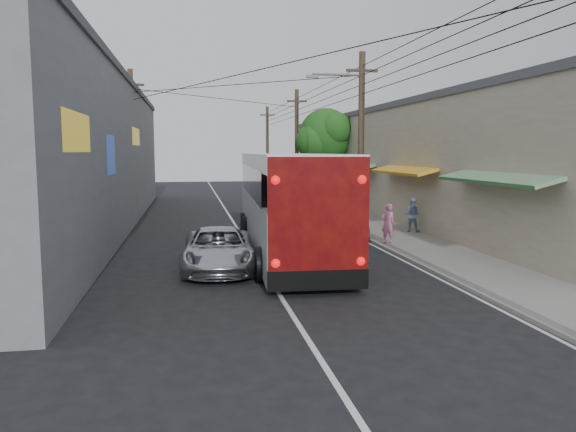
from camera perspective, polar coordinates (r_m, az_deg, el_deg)
name	(u,v)px	position (r m, az deg, el deg)	size (l,w,h in m)	color
ground	(305,334)	(11.71, 1.69, -11.94)	(120.00, 120.00, 0.00)	black
sidewalk	(345,216)	(32.30, 5.82, 0.03)	(3.00, 80.00, 0.12)	slate
building_right	(407,161)	(35.45, 12.03, 5.50)	(7.09, 40.00, 6.25)	#B5B090
building_left	(58,153)	(29.54, -22.30, 5.95)	(7.20, 36.00, 7.25)	gray
utility_poles	(286,144)	(31.66, -0.19, 7.31)	(11.80, 45.28, 8.00)	#473828
street_tree	(327,137)	(38.01, 3.96, 7.99)	(4.40, 4.00, 6.60)	#3F2B19
coach_bus	(287,202)	(20.36, -0.15, 1.40)	(3.36, 12.74, 3.64)	white
jeepney	(218,249)	(17.77, -7.08, -3.38)	(2.20, 4.76, 1.32)	#BBBCC3
parked_suv	(329,220)	(24.81, 4.23, -0.37)	(2.04, 5.03, 1.46)	gray
parked_car_mid	(307,201)	(33.43, 1.90, 1.48)	(1.80, 4.46, 1.52)	black
parked_car_far	(290,195)	(38.96, 0.19, 2.13)	(1.50, 4.31, 1.42)	#222127
pedestrian_near	(388,223)	(22.39, 10.11, -0.75)	(0.57, 0.38, 1.57)	pink
pedestrian_far	(412,215)	(25.87, 12.49, 0.12)	(0.74, 0.58, 1.52)	#7F90B9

